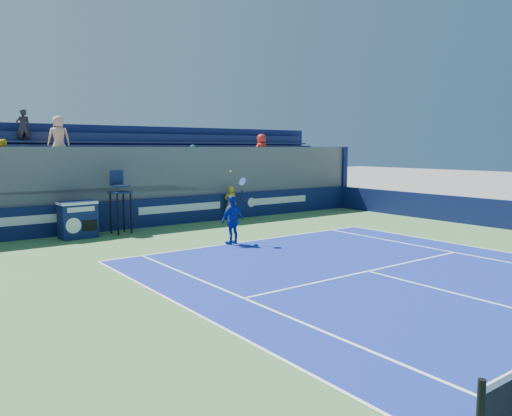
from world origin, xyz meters
TOP-DOWN VIEW (x-y plane):
  - ball_person at (2.41, 16.72)m, footprint 0.67×0.55m
  - back_hoarding at (0.00, 17.10)m, footprint 20.40×0.21m
  - match_clock at (-4.73, 16.18)m, footprint 1.36×0.81m
  - umpire_chair at (-3.08, 16.22)m, footprint 0.78×0.78m
  - tennis_player at (-0.78, 11.80)m, footprint 1.06×0.60m
  - stadium_seating at (-0.02, 19.15)m, footprint 21.00×4.05m

SIDE VIEW (x-z plane):
  - back_hoarding at x=0.00m, z-range 0.00..1.20m
  - match_clock at x=-4.73m, z-range 0.04..1.44m
  - ball_person at x=2.41m, z-range 0.01..1.58m
  - tennis_player at x=-0.78m, z-range -0.42..2.15m
  - umpire_chair at x=-3.08m, z-range 0.29..2.77m
  - stadium_seating at x=-0.02m, z-range -0.63..4.32m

